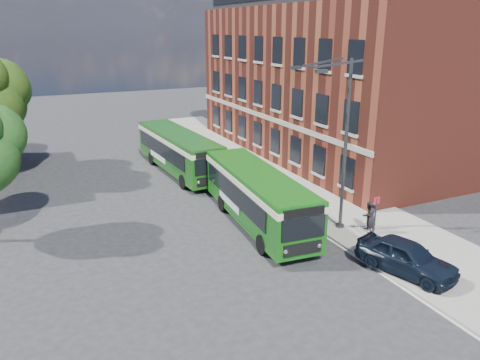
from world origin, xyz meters
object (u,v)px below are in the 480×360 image
parked_car (406,257)px  bus_rear (178,148)px  bus_front (257,193)px  street_lamp (340,144)px

parked_car → bus_rear: bearing=85.2°
bus_front → parked_car: 8.51m
bus_rear → bus_front: bearing=-85.6°
bus_front → parked_car: (3.33, -7.77, -0.93)m
parked_car → bus_front: bearing=95.9°
bus_front → street_lamp: bearing=-37.0°
street_lamp → parked_car: size_ratio=2.04×
street_lamp → parked_car: bearing=-90.4°
bus_front → bus_rear: bearing=94.4°
street_lamp → bus_rear: bearing=107.1°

